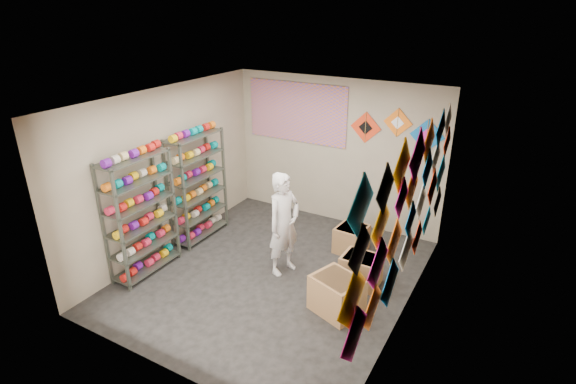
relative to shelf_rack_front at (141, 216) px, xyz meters
The scene contains 12 objects.
ground 2.19m from the shelf_rack_front, 25.53° to the left, with size 4.50×4.50×0.00m, color black.
room_walls 2.09m from the shelf_rack_front, 25.53° to the left, with size 4.50×4.50×4.50m.
shelf_rack_front is the anchor object (origin of this frame).
shelf_rack_back 1.30m from the shelf_rack_front, 90.00° to the left, with size 0.40×1.10×1.90m, color #4C5147.
string_spools 0.66m from the shelf_rack_front, 90.00° to the left, with size 0.12×2.36×0.12m.
kite_wall_display 3.89m from the shelf_rack_front, 11.33° to the left, with size 0.05×4.30×2.09m.
back_wall_kites 4.33m from the shelf_rack_front, 47.13° to the left, with size 1.62×0.02×0.69m.
poster 3.40m from the shelf_rack_front, 72.35° to the left, with size 2.00×0.01×1.10m, color #7C51B0.
shopkeeper 2.14m from the shelf_rack_front, 29.28° to the left, with size 0.53×0.68×1.62m, color beige.
carton_a 3.11m from the shelf_rack_front, ahead, with size 0.63×0.52×0.52m, color #986C42.
carton_b 3.38m from the shelf_rack_front, 23.27° to the left, with size 0.55×0.45×0.45m, color #986C42.
carton_c 3.40m from the shelf_rack_front, 39.75° to the left, with size 0.46×0.51×0.44m, color #986C42.
Camera 1 is at (3.09, -5.01, 3.90)m, focal length 28.00 mm.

